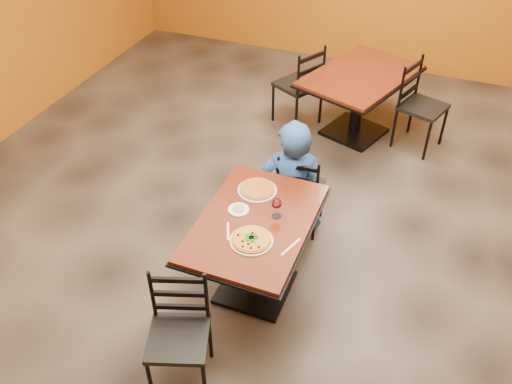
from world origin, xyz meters
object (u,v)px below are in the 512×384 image
at_px(table_second, 359,90).
at_px(wine_glass, 277,207).
at_px(chair_main_near, 178,339).
at_px(pizza_main, 251,239).
at_px(plate_main, 251,241).
at_px(pizza_far, 257,189).
at_px(table_main, 255,240).
at_px(chair_main_far, 301,189).
at_px(chair_second_right, 423,108).
at_px(chair_second_left, 298,85).
at_px(plate_far, 257,190).
at_px(side_plate, 239,210).
at_px(diner, 292,178).

relative_size(table_second, wine_glass, 8.64).
relative_size(chair_main_near, pizza_main, 3.08).
bearing_deg(plate_main, pizza_main, 0.00).
relative_size(pizza_far, wine_glass, 1.56).
xyz_separation_m(table_main, chair_main_far, (0.09, 0.89, -0.14)).
bearing_deg(table_second, table_main, -94.29).
bearing_deg(chair_second_right, chair_second_left, 108.89).
bearing_deg(table_second, plate_far, -97.70).
relative_size(chair_second_right, plate_main, 3.11).
height_order(chair_main_near, chair_main_far, chair_main_near).
distance_m(chair_main_near, side_plate, 1.06).
xyz_separation_m(chair_main_far, side_plate, (-0.25, -0.83, 0.34)).
xyz_separation_m(chair_second_left, plate_main, (0.56, -2.84, 0.27)).
height_order(chair_main_near, pizza_far, chair_main_near).
relative_size(chair_main_near, pizza_far, 3.12).
bearing_deg(chair_main_near, plate_main, 53.45).
relative_size(plate_main, side_plate, 1.94).
bearing_deg(chair_main_near, chair_second_left, 76.13).
bearing_deg(table_main, chair_second_right, 71.05).
height_order(plate_far, side_plate, same).
bearing_deg(chair_main_far, chair_main_near, 77.84).
xyz_separation_m(chair_second_right, side_plate, (-1.06, -2.57, 0.27)).
distance_m(chair_main_far, pizza_main, 1.16).
distance_m(side_plate, wine_glass, 0.30).
distance_m(chair_main_near, plate_main, 0.83).
distance_m(chair_main_near, pizza_main, 0.83).
distance_m(table_second, pizza_far, 2.33).
distance_m(table_second, pizza_main, 2.86).
bearing_deg(chair_second_left, side_plate, 35.94).
xyz_separation_m(table_second, chair_main_near, (-0.37, -3.57, -0.12)).
bearing_deg(wine_glass, chair_second_left, 104.16).
relative_size(plate_far, side_plate, 1.94).
bearing_deg(plate_main, chair_main_near, -107.28).
height_order(table_second, pizza_far, pizza_far).
relative_size(chair_main_far, diner, 0.73).
relative_size(diner, wine_glass, 6.33).
height_order(table_main, plate_main, plate_main).
xyz_separation_m(table_second, wine_glass, (-0.07, -2.53, 0.28)).
bearing_deg(side_plate, diner, 76.69).
relative_size(chair_main_near, chair_second_right, 0.91).
xyz_separation_m(table_second, plate_main, (-0.14, -2.84, 0.19)).
distance_m(chair_second_left, pizza_main, 2.91).
height_order(pizza_far, wine_glass, wine_glass).
xyz_separation_m(table_second, pizza_far, (-0.31, -2.30, 0.21)).
height_order(table_main, chair_second_right, chair_second_right).
relative_size(table_second, side_plate, 9.72).
distance_m(table_main, pizza_main, 0.31).
height_order(plate_far, wine_glass, wine_glass).
bearing_deg(chair_second_left, plate_main, 39.40).
bearing_deg(plate_far, side_plate, -99.55).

